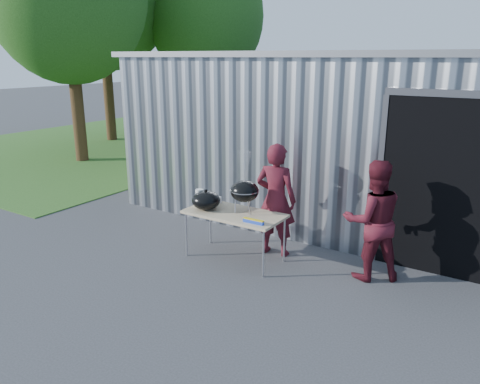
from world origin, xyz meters
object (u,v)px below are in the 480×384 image
Objects in this scene: folding_table at (235,215)px; person_bystander at (373,220)px; kettle_grill at (245,186)px; person_cook at (276,200)px.

folding_table is 2.01m from person_bystander.
kettle_grill is at bearing 31.51° from folding_table.
person_cook is (0.29, 0.44, -0.28)m from kettle_grill.
person_cook reaches higher than kettle_grill.
kettle_grill is 0.55× the size of person_bystander.
kettle_grill is at bearing -22.21° from person_bystander.
person_cook is at bearing 56.66° from kettle_grill.
person_bystander reaches higher than folding_table.
folding_table is 0.48m from kettle_grill.
person_bystander reaches higher than kettle_grill.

